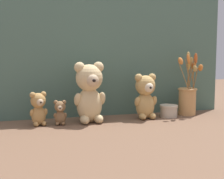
% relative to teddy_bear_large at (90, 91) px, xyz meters
% --- Properties ---
extents(ground_plane, '(4.00, 4.00, 0.00)m').
position_rel_teddy_bear_large_xyz_m(ground_plane, '(0.12, -0.01, -0.16)').
color(ground_plane, brown).
extents(backdrop_wall, '(1.38, 0.02, 0.65)m').
position_rel_teddy_bear_large_xyz_m(backdrop_wall, '(0.12, 0.16, 0.17)').
color(backdrop_wall, '#4C6B5B').
rests_on(backdrop_wall, ground).
extents(teddy_bear_large, '(0.16, 0.15, 0.30)m').
position_rel_teddy_bear_large_xyz_m(teddy_bear_large, '(0.00, 0.00, 0.00)').
color(teddy_bear_large, '#DBBC84').
rests_on(teddy_bear_large, ground).
extents(teddy_bear_medium, '(0.13, 0.12, 0.24)m').
position_rel_teddy_bear_large_xyz_m(teddy_bear_medium, '(0.30, 0.01, -0.03)').
color(teddy_bear_medium, tan).
rests_on(teddy_bear_medium, ground).
extents(teddy_bear_small, '(0.09, 0.08, 0.16)m').
position_rel_teddy_bear_large_xyz_m(teddy_bear_small, '(-0.25, 0.00, -0.07)').
color(teddy_bear_small, tan).
rests_on(teddy_bear_small, ground).
extents(teddy_bear_tiny, '(0.07, 0.06, 0.12)m').
position_rel_teddy_bear_large_xyz_m(teddy_bear_tiny, '(-0.15, -0.02, -0.09)').
color(teddy_bear_tiny, olive).
rests_on(teddy_bear_tiny, ground).
extents(flower_vase, '(0.18, 0.12, 0.35)m').
position_rel_teddy_bear_large_xyz_m(flower_vase, '(0.57, 0.05, -0.05)').
color(flower_vase, tan).
rests_on(flower_vase, ground).
extents(decorative_tin_tall, '(0.10, 0.10, 0.07)m').
position_rel_teddy_bear_large_xyz_m(decorative_tin_tall, '(0.44, 0.02, -0.12)').
color(decorative_tin_tall, beige).
rests_on(decorative_tin_tall, ground).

